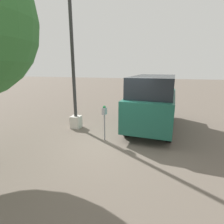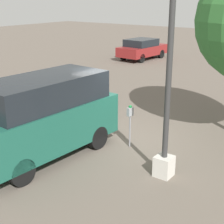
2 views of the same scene
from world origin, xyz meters
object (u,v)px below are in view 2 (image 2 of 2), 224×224
at_px(parking_meter_near, 130,116).
at_px(lamp_post, 168,95).
at_px(parked_van, 43,115).
at_px(car_distant, 142,48).

distance_m(parking_meter_near, lamp_post, 2.33).
height_order(parking_meter_near, parked_van, parked_van).
bearing_deg(parking_meter_near, lamp_post, 69.90).
bearing_deg(lamp_post, parked_van, -73.63).
bearing_deg(car_distant, parked_van, -154.11).
xyz_separation_m(parking_meter_near, car_distant, (-13.63, -7.83, -0.21)).
xyz_separation_m(parking_meter_near, lamp_post, (1.01, 1.72, 1.20)).
distance_m(lamp_post, car_distant, 17.54).
height_order(parking_meter_near, lamp_post, lamp_post).
distance_m(parked_van, car_distant, 16.82).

